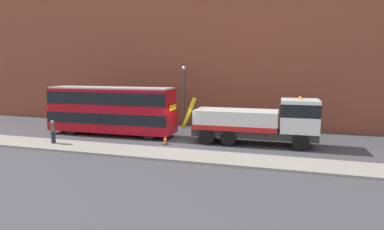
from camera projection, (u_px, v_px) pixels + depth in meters
name	position (u px, v px, depth m)	size (l,w,h in m)	color
ground_plane	(182.00, 141.00, 25.06)	(120.00, 120.00, 0.00)	#424247
near_kerb	(161.00, 154.00, 21.08)	(60.00, 2.80, 0.15)	gray
building_facade	(206.00, 43.00, 31.15)	(60.00, 1.50, 16.00)	brown
recovery_tow_truck	(260.00, 121.00, 23.65)	(10.16, 2.78, 3.67)	#2D2D2D
double_decker_bus	(111.00, 109.00, 27.12)	(11.08, 2.73, 4.06)	#B70C19
pedestrian_onlooker	(53.00, 132.00, 23.59)	(0.42, 0.48, 1.71)	#232333
traffic_cone_near_bus	(165.00, 140.00, 23.91)	(0.36, 0.36, 0.72)	orange
street_lamp	(184.00, 91.00, 30.18)	(0.36, 0.36, 5.83)	#38383D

